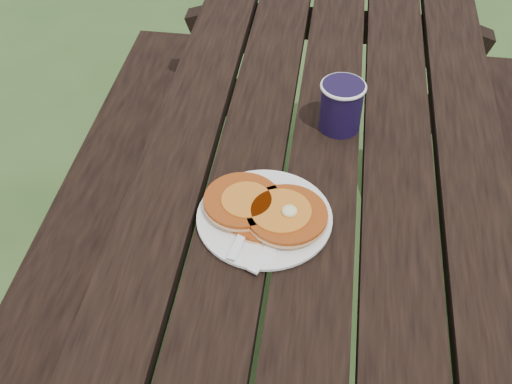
# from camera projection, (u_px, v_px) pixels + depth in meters

# --- Properties ---
(ground) EXTENTS (60.00, 60.00, 0.00)m
(ground) POSITION_uv_depth(u_px,v_px,m) (305.00, 346.00, 1.86)
(ground) COLOR #2B481F
(ground) RESTS_ON ground
(picnic_table) EXTENTS (1.36, 1.80, 0.75)m
(picnic_table) POSITION_uv_depth(u_px,v_px,m) (313.00, 266.00, 1.60)
(picnic_table) COLOR black
(picnic_table) RESTS_ON ground
(plate) EXTENTS (0.27, 0.27, 0.01)m
(plate) POSITION_uv_depth(u_px,v_px,m) (264.00, 218.00, 1.19)
(plate) COLOR white
(plate) RESTS_ON picnic_table
(pancake_stack) EXTENTS (0.23, 0.17, 0.04)m
(pancake_stack) POSITION_uv_depth(u_px,v_px,m) (266.00, 209.00, 1.18)
(pancake_stack) COLOR #A54512
(pancake_stack) RESTS_ON plate
(knife) EXTENTS (0.09, 0.17, 0.00)m
(knife) POSITION_uv_depth(u_px,v_px,m) (278.00, 238.00, 1.15)
(knife) COLOR white
(knife) RESTS_ON plate
(fork) EXTENTS (0.06, 0.16, 0.01)m
(fork) POSITION_uv_depth(u_px,v_px,m) (241.00, 237.00, 1.14)
(fork) COLOR white
(fork) RESTS_ON plate
(coffee_cup) EXTENTS (0.10, 0.10, 0.11)m
(coffee_cup) POSITION_uv_depth(u_px,v_px,m) (342.00, 104.00, 1.35)
(coffee_cup) COLOR black
(coffee_cup) RESTS_ON picnic_table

